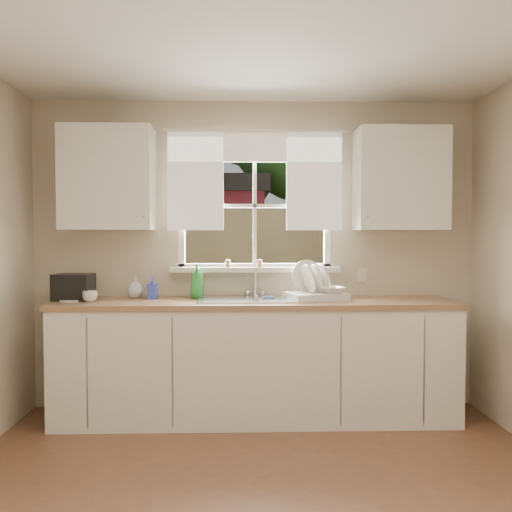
{
  "coord_description": "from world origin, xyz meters",
  "views": [
    {
      "loc": [
        -0.12,
        -2.44,
        1.39
      ],
      "look_at": [
        0.0,
        1.65,
        1.25
      ],
      "focal_mm": 38.0,
      "sensor_mm": 36.0,
      "label": 1
    }
  ],
  "objects_px": {
    "dish_rack": "(315,291)",
    "soap_bottle_a": "(197,281)",
    "black_appliance": "(74,287)",
    "cup": "(90,296)"
  },
  "relations": [
    {
      "from": "dish_rack",
      "to": "soap_bottle_a",
      "type": "height_order",
      "value": "dish_rack"
    },
    {
      "from": "dish_rack",
      "to": "black_appliance",
      "type": "distance_m",
      "value": 1.86
    },
    {
      "from": "dish_rack",
      "to": "black_appliance",
      "type": "height_order",
      "value": "dish_rack"
    },
    {
      "from": "black_appliance",
      "to": "cup",
      "type": "bearing_deg",
      "value": -37.8
    },
    {
      "from": "soap_bottle_a",
      "to": "black_appliance",
      "type": "bearing_deg",
      "value": 174.3
    },
    {
      "from": "cup",
      "to": "black_appliance",
      "type": "relative_size",
      "value": 0.39
    },
    {
      "from": "black_appliance",
      "to": "soap_bottle_a",
      "type": "bearing_deg",
      "value": 6.91
    },
    {
      "from": "dish_rack",
      "to": "cup",
      "type": "distance_m",
      "value": 1.7
    },
    {
      "from": "dish_rack",
      "to": "black_appliance",
      "type": "bearing_deg",
      "value": 178.63
    },
    {
      "from": "cup",
      "to": "dish_rack",
      "type": "bearing_deg",
      "value": -18.98
    }
  ]
}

